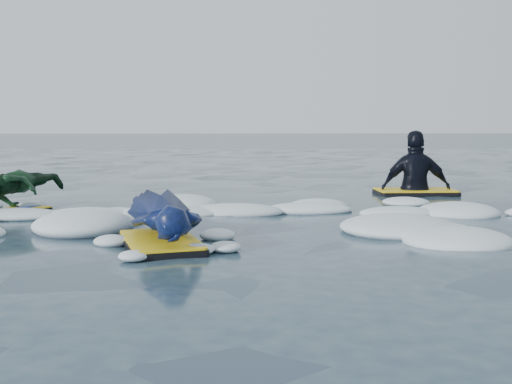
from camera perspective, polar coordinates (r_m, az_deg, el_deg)
ground at (r=6.52m, az=-5.88°, el=-3.95°), size 120.00×120.00×0.00m
foam_band at (r=7.54m, az=-5.32°, el=-2.56°), size 12.00×3.10×0.30m
prone_woman_unit at (r=6.14m, az=-8.25°, el=-2.35°), size 1.04×1.87×0.46m
prone_child_unit at (r=8.64m, az=-20.43°, el=0.06°), size 1.13×1.52×0.54m
waiting_rider_unit at (r=10.42m, az=14.01°, el=0.17°), size 1.26×0.71×1.87m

